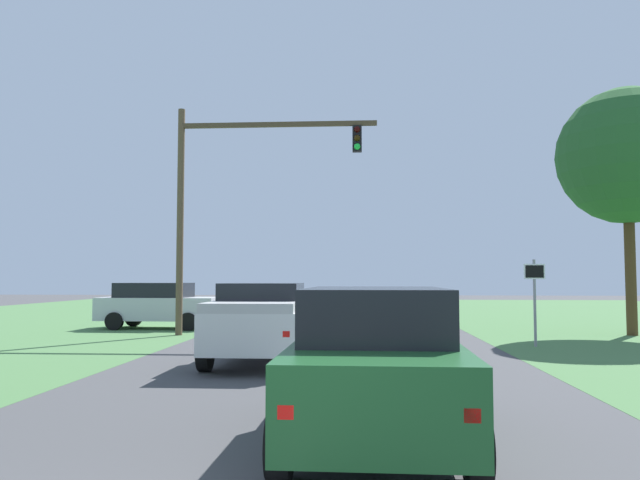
{
  "coord_description": "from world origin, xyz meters",
  "views": [
    {
      "loc": [
        0.79,
        -3.21,
        1.97
      ],
      "look_at": [
        -0.42,
        15.71,
        3.14
      ],
      "focal_mm": 35.01,
      "sensor_mm": 36.0,
      "label": 1
    }
  ],
  "objects": [
    {
      "name": "oak_tree_right",
      "position": [
        10.16,
        19.05,
        6.24
      ],
      "size": [
        4.78,
        4.78,
        8.65
      ],
      "color": "#4C351E",
      "rests_on": "ground_plane"
    },
    {
      "name": "keep_moving_sign",
      "position": [
        5.85,
        15.24,
        1.61
      ],
      "size": [
        0.6,
        0.09,
        2.52
      ],
      "color": "gray",
      "rests_on": "ground_plane"
    },
    {
      "name": "pickup_truck_lead",
      "position": [
        -1.47,
        11.32,
        0.96
      ],
      "size": [
        2.28,
        4.9,
        1.86
      ],
      "color": "silver",
      "rests_on": "ground_plane"
    },
    {
      "name": "traffic_light",
      "position": [
        -3.74,
        18.17,
        5.2
      ],
      "size": [
        7.01,
        0.4,
        7.95
      ],
      "color": "brown",
      "rests_on": "ground_plane"
    },
    {
      "name": "ground_plane",
      "position": [
        0.0,
        9.63,
        0.0
      ],
      "size": [
        120.0,
        120.0,
        0.0
      ],
      "primitive_type": "plane",
      "color": "#424244"
    },
    {
      "name": "crossing_suv_far",
      "position": [
        -7.13,
        20.95,
        0.94
      ],
      "size": [
        4.69,
        2.21,
        1.79
      ],
      "color": "silver",
      "rests_on": "ground_plane"
    },
    {
      "name": "red_suv_near",
      "position": [
        0.98,
        4.43,
        0.98
      ],
      "size": [
        2.18,
        4.63,
        1.85
      ],
      "color": "#194C23",
      "rests_on": "ground_plane"
    }
  ]
}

